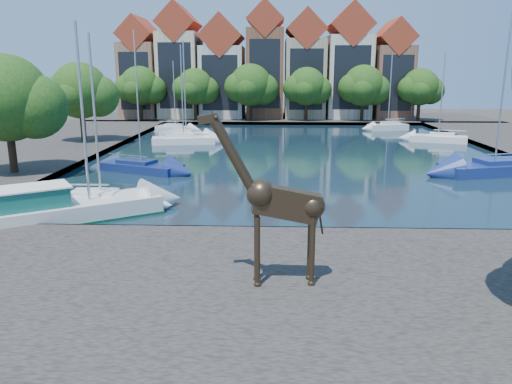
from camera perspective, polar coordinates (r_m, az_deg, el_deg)
The scene contains 30 objects.
ground at distance 23.56m, azimuth 8.11°, elevation -5.13°, with size 160.00×160.00×0.00m, color #38332B.
water_basin at distance 46.85m, azimuth 5.18°, elevation 4.46°, with size 38.00×50.00×0.08m, color black.
near_quay at distance 17.03m, azimuth 10.55°, elevation -11.95°, with size 50.00×14.00×0.50m, color #44403A.
far_quay at distance 78.55m, azimuth 3.99°, elevation 8.39°, with size 60.00×16.00×0.50m, color #44403A.
left_quay at distance 51.89m, azimuth -23.67°, elevation 4.50°, with size 14.00×52.00×0.50m, color #44403A.
townhouse_west_end at distance 80.81m, azimuth -12.91°, elevation 13.28°, with size 5.44×9.18×14.93m.
townhouse_west_mid at distance 79.50m, azimuth -8.63°, elevation 14.09°, with size 5.94×9.18×16.79m.
townhouse_west_inner at distance 78.57m, azimuth -3.81°, elevation 13.58°, with size 6.43×9.18×15.15m.
townhouse_center at distance 78.18m, azimuth 1.07°, elevation 14.35°, with size 5.44×9.18×16.93m.
townhouse_east_inner at distance 78.29m, azimuth 5.60°, elevation 13.82°, with size 5.94×9.18×15.79m.
townhouse_east_mid at distance 78.93m, azimuth 10.46°, elevation 13.93°, with size 6.43×9.18×16.65m.
townhouse_east_end at distance 80.09m, azimuth 15.15°, elevation 12.97°, with size 5.44×9.18×14.43m.
far_tree_far_west at distance 75.25m, azimuth -13.07°, elevation 11.60°, with size 7.28×5.60×7.68m.
far_tree_west at distance 73.60m, azimuth -6.92°, elevation 11.73°, with size 6.76×5.20×7.36m.
far_tree_mid_west at distance 72.78m, azimuth -0.55°, elevation 11.97°, with size 7.80×6.00×8.00m.
far_tree_mid_east at distance 72.85m, azimuth 5.88°, elevation 11.78°, with size 7.02×5.40×7.52m.
far_tree_east at distance 73.78m, azimuth 12.23°, elevation 11.65°, with size 7.54×5.80×7.84m.
far_tree_far_east at distance 75.56m, azimuth 18.31°, elevation 11.20°, with size 6.76×5.20×7.36m.
side_tree_left_near at distance 38.87m, azimuth -26.50°, elevation 9.28°, with size 7.80×6.00×8.20m.
side_tree_left_far at distance 53.84m, azimuth -19.34°, elevation 10.68°, with size 7.28×5.60×7.88m.
giraffe_statue at distance 16.43m, azimuth 2.40°, elevation -1.19°, with size 4.05×0.84×5.77m.
motorsailer at distance 27.16m, azimuth -21.32°, elevation -1.57°, with size 9.17×7.31×9.80m.
sailboat_left_a at distance 28.69m, azimuth -17.30°, elevation -0.79°, with size 5.50×1.98×9.35m.
sailboat_left_b at distance 38.81m, azimuth -13.00°, elevation 2.99°, with size 6.75×4.55×10.29m.
sailboat_left_c at distance 52.93m, azimuth -8.27°, elevation 6.06°, with size 6.76×3.36×9.97m.
sailboat_left_d at distance 56.68m, azimuth -7.99°, elevation 6.66°, with size 5.97×3.01×10.56m.
sailboat_left_e at distance 64.17m, azimuth -9.19°, elevation 7.33°, with size 5.28×3.21×8.59m.
sailboat_right_b at distance 40.78m, azimuth 25.59°, elevation 2.69°, with size 8.32×4.75×11.39m.
sailboat_right_c at distance 56.97m, azimuth 20.12°, elevation 5.92°, with size 6.12×3.80×9.26m.
sailboat_right_d at distance 66.51m, azimuth 14.84°, elevation 7.37°, with size 5.35×3.12×9.51m.
Camera 1 is at (-2.48, -22.17, 7.57)m, focal length 35.00 mm.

